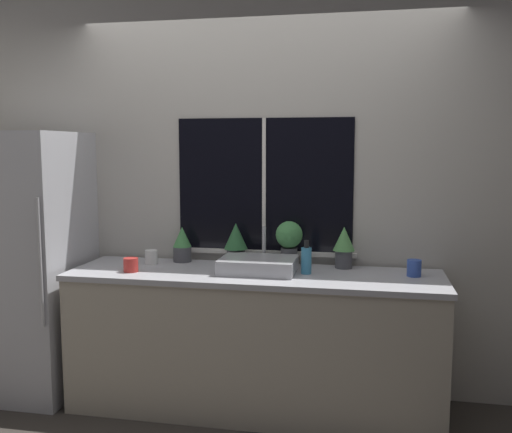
{
  "coord_description": "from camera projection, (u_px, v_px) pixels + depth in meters",
  "views": [
    {
      "loc": [
        0.68,
        -3.09,
        1.65
      ],
      "look_at": [
        0.01,
        0.31,
        1.23
      ],
      "focal_mm": 40.0,
      "sensor_mm": 36.0,
      "label": 1
    }
  ],
  "objects": [
    {
      "name": "potted_plant_center_left",
      "position": [
        236.0,
        241.0,
        3.78
      ],
      "size": [
        0.16,
        0.16,
        0.27
      ],
      "color": "#4C4C51",
      "rests_on": "counter"
    },
    {
      "name": "potted_plant_far_left",
      "position": [
        182.0,
        244.0,
        3.86
      ],
      "size": [
        0.12,
        0.12,
        0.24
      ],
      "color": "#4C4C51",
      "rests_on": "counter"
    },
    {
      "name": "mug_white",
      "position": [
        151.0,
        257.0,
        3.78
      ],
      "size": [
        0.08,
        0.08,
        0.09
      ],
      "color": "white",
      "rests_on": "counter"
    },
    {
      "name": "mug_red",
      "position": [
        131.0,
        265.0,
        3.55
      ],
      "size": [
        0.09,
        0.09,
        0.09
      ],
      "color": "#B72D28",
      "rests_on": "counter"
    },
    {
      "name": "wall_back",
      "position": [
        265.0,
        193.0,
        3.85
      ],
      "size": [
        8.0,
        0.09,
        2.7
      ],
      "color": "#BCB7AD",
      "rests_on": "ground_plane"
    },
    {
      "name": "counter",
      "position": [
        254.0,
        341.0,
        3.59
      ],
      "size": [
        2.32,
        0.64,
        0.88
      ],
      "color": "#B2A893",
      "rests_on": "ground_plane"
    },
    {
      "name": "refrigerator",
      "position": [
        27.0,
        263.0,
        3.84
      ],
      "size": [
        0.72,
        0.72,
        1.75
      ],
      "color": "#B7B7BC",
      "rests_on": "ground_plane"
    },
    {
      "name": "mug_blue",
      "position": [
        414.0,
        268.0,
        3.42
      ],
      "size": [
        0.08,
        0.08,
        0.1
      ],
      "color": "#3351AD",
      "rests_on": "counter"
    },
    {
      "name": "wall_left",
      "position": [
        37.0,
        182.0,
        5.06
      ],
      "size": [
        0.06,
        7.0,
        2.7
      ],
      "color": "#BCB7AD",
      "rests_on": "ground_plane"
    },
    {
      "name": "soap_bottle",
      "position": [
        306.0,
        260.0,
        3.49
      ],
      "size": [
        0.06,
        0.06,
        0.21
      ],
      "color": "teal",
      "rests_on": "counter"
    },
    {
      "name": "sink",
      "position": [
        258.0,
        265.0,
        3.54
      ],
      "size": [
        0.46,
        0.39,
        0.26
      ],
      "color": "#ADADB2",
      "rests_on": "counter"
    },
    {
      "name": "potted_plant_far_right",
      "position": [
        344.0,
        245.0,
        3.65
      ],
      "size": [
        0.14,
        0.14,
        0.27
      ],
      "color": "#4C4C51",
      "rests_on": "counter"
    },
    {
      "name": "ground_plane",
      "position": [
        244.0,
        431.0,
        3.34
      ],
      "size": [
        14.0,
        14.0,
        0.0
      ],
      "primitive_type": "plane",
      "color": "#38332D"
    },
    {
      "name": "potted_plant_center_right",
      "position": [
        289.0,
        239.0,
        3.71
      ],
      "size": [
        0.18,
        0.18,
        0.29
      ],
      "color": "#4C4C51",
      "rests_on": "counter"
    }
  ]
}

